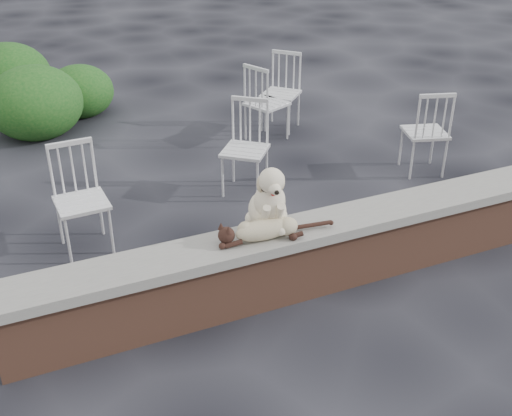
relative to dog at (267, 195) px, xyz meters
name	(u,v)px	position (x,y,z in m)	size (l,w,h in m)	color
ground	(382,267)	(1.01, -0.11, -0.85)	(60.00, 60.00, 0.00)	black
brick_wall	(385,242)	(1.01, -0.11, -0.60)	(6.00, 0.30, 0.50)	brown
capstone	(388,211)	(1.01, -0.11, -0.31)	(6.20, 0.40, 0.08)	slate
dog	(267,195)	(0.00, 0.00, 0.00)	(0.35, 0.46, 0.53)	beige
cat	(266,228)	(-0.08, -0.15, -0.18)	(1.04, 0.25, 0.18)	tan
chair_c	(425,131)	(2.46, 1.31, -0.38)	(0.56, 0.56, 0.94)	white
chair_d	(281,92)	(1.61, 3.09, -0.38)	(0.56, 0.56, 0.94)	white
chair_e	(267,102)	(1.30, 2.82, -0.38)	(0.56, 0.56, 0.94)	white
chair_b	(245,149)	(0.51, 1.64, -0.38)	(0.56, 0.56, 0.94)	white
chair_a	(81,201)	(-1.17, 1.19, -0.38)	(0.56, 0.56, 0.94)	white
shrubbery	(33,89)	(-1.18, 4.73, -0.46)	(1.82, 2.38, 0.91)	#154916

